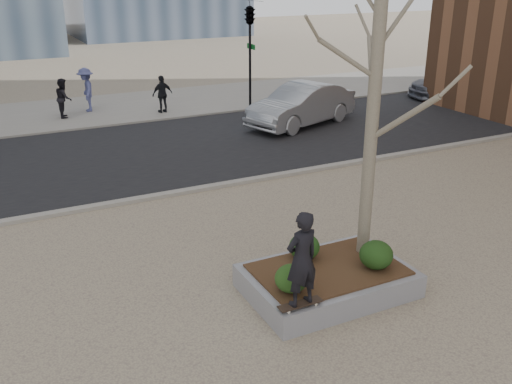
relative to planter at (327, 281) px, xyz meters
name	(u,v)px	position (x,y,z in m)	size (l,w,h in m)	color
ground	(281,304)	(-1.00, 0.00, -0.23)	(120.00, 120.00, 0.00)	#9C9273
street	(133,154)	(-1.00, 10.00, -0.21)	(60.00, 8.00, 0.02)	black
far_sidewalk	(90,110)	(-1.00, 17.00, -0.21)	(60.00, 6.00, 0.02)	gray
planter	(327,281)	(0.00, 0.00, 0.00)	(3.00, 2.00, 0.45)	gray
planter_mulch	(328,269)	(0.00, 0.00, 0.25)	(2.70, 1.70, 0.04)	#382314
sycamore_tree	(375,83)	(1.00, 0.30, 3.56)	(2.80, 2.80, 6.60)	gray
shrub_left	(291,279)	(-1.01, -0.38, 0.51)	(0.57, 0.57, 0.49)	#1E3F14
shrub_middle	(304,247)	(-0.20, 0.54, 0.52)	(0.59, 0.59, 0.50)	#173B12
shrub_right	(376,255)	(0.80, -0.36, 0.53)	(0.62, 0.62, 0.53)	#183410
skateboard	(300,305)	(-1.10, -0.84, 0.26)	(0.78, 0.20, 0.07)	black
skateboarder	(302,259)	(-1.10, -0.84, 1.12)	(0.60, 0.39, 1.64)	black
car_silver	(301,105)	(5.86, 10.82, 0.58)	(1.66, 4.77, 1.57)	#999CA1
car_third	(459,83)	(15.09, 11.89, 0.48)	(1.93, 4.75, 1.38)	#575964
pedestrian_a	(64,98)	(-2.13, 16.18, 0.59)	(0.77, 0.60, 1.58)	black
pedestrian_b	(86,90)	(-1.09, 16.82, 0.72)	(1.18, 0.68, 1.83)	#474D81
pedestrian_c	(162,94)	(1.70, 15.19, 0.58)	(0.91, 0.38, 1.55)	black
traffic_light_far	(250,55)	(5.50, 14.60, 2.02)	(0.60, 2.48, 4.50)	black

